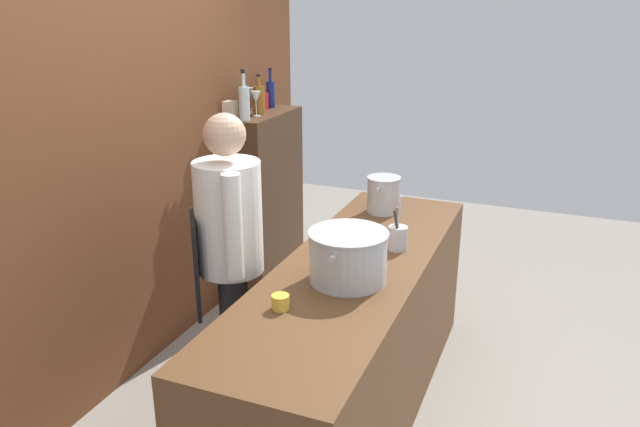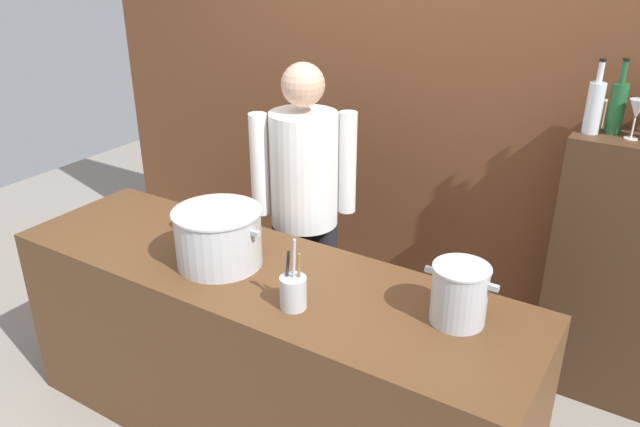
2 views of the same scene
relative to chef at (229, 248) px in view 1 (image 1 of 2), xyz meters
The scene contains 17 objects.
ground_plane 1.16m from the chef, 73.73° to the right, with size 8.00×8.00×0.00m, color gray.
brick_back_panel 0.97m from the chef, 77.26° to the left, with size 4.40×0.10×3.00m, color brown.
prep_counter 0.82m from the chef, 73.73° to the right, with size 2.39×0.70×0.90m, color brown.
bar_cabinet 1.65m from the chef, 20.91° to the left, with size 0.76×0.32×1.37m, color #472D1C.
chef is the anchor object (origin of this frame).
stockpot_large 0.65m from the chef, 90.68° to the right, with size 0.44×0.38×0.25m.
stockpot_small 1.14m from the chef, 26.94° to the right, with size 0.28×0.21×0.23m.
utensil_crock 0.89m from the chef, 59.16° to the right, with size 0.10×0.10×0.30m.
butter_jar 0.61m from the chef, 129.19° to the right, with size 0.08×0.08×0.07m, color yellow.
wine_bottle_clear 1.43m from the chef, 24.50° to the left, with size 0.07×0.07×0.34m.
wine_bottle_green 1.52m from the chef, 24.96° to the left, with size 0.07×0.07×0.34m.
wine_bottle_amber 1.66m from the chef, 21.29° to the left, with size 0.08×0.08×0.28m.
wine_bottle_cobalt 1.94m from the chef, 19.49° to the left, with size 0.07×0.07×0.30m.
wine_glass_short 1.58m from the chef, 21.78° to the left, with size 0.07×0.07×0.18m.
wine_glass_tall 1.73m from the chef, 24.13° to the left, with size 0.08×0.08×0.18m.
spice_tin_red 1.83m from the chef, 21.22° to the left, with size 0.07×0.07×0.12m, color red.
spice_tin_cream 1.45m from the chef, 28.84° to the left, with size 0.08×0.08×0.13m, color beige.
Camera 1 is at (-2.72, -0.93, 2.18)m, focal length 34.71 mm.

